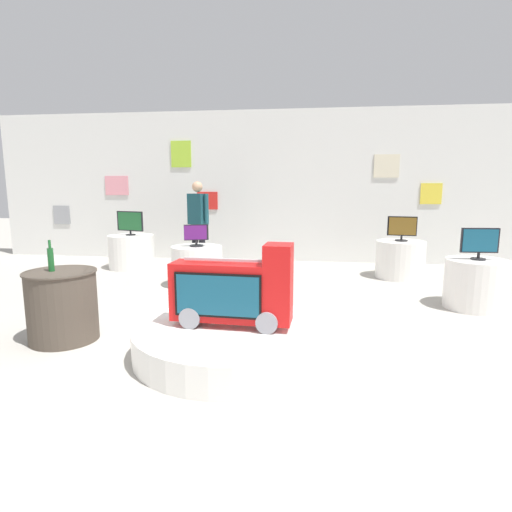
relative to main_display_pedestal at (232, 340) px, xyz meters
name	(u,v)px	position (x,y,z in m)	size (l,w,h in m)	color
ground_plane	(225,355)	(-0.07, -0.03, -0.14)	(30.00, 30.00, 0.00)	#B2ADA3
back_wall_display	(274,187)	(-0.07, 5.15, 1.42)	(12.26, 0.13, 3.13)	silver
main_display_pedestal	(232,340)	(0.00, 0.00, 0.00)	(1.86, 1.86, 0.28)	white
novelty_firetruck_tv	(234,292)	(0.02, -0.01, 0.47)	(1.15, 0.41, 0.79)	gray
display_pedestal_left_rear	(131,252)	(-2.74, 3.91, 0.18)	(0.86, 0.86, 0.65)	white
tv_on_left_rear	(130,222)	(-2.73, 3.91, 0.76)	(0.57, 0.19, 0.46)	black
display_pedestal_center_rear	(476,284)	(2.88, 1.94, 0.18)	(0.79, 0.79, 0.65)	white
tv_on_center_rear	(480,242)	(2.88, 1.93, 0.73)	(0.47, 0.18, 0.41)	black
display_pedestal_right_rear	(197,266)	(-1.07, 2.62, 0.18)	(0.80, 0.80, 0.65)	white
tv_on_right_rear	(196,235)	(-1.07, 2.62, 0.69)	(0.37, 0.22, 0.35)	black
display_pedestal_far_right	(400,259)	(2.27, 3.71, 0.18)	(0.83, 0.83, 0.65)	white
tv_on_far_right	(402,228)	(2.27, 3.71, 0.74)	(0.49, 0.21, 0.42)	black
side_table_round	(62,305)	(-1.81, 0.14, 0.23)	(0.72, 0.72, 0.73)	#4C4238
bottle_on_side_table	(51,259)	(-1.89, 0.13, 0.72)	(0.06, 0.06, 0.32)	#195926
shopper_browsing_near_truck	(198,218)	(-1.41, 4.00, 0.84)	(0.48, 0.37, 1.67)	black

